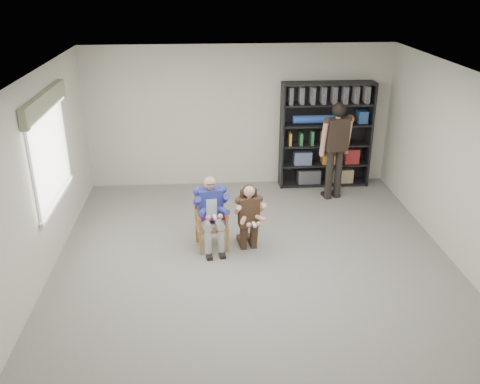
{
  "coord_description": "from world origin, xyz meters",
  "views": [
    {
      "loc": [
        -0.7,
        -6.24,
        4.05
      ],
      "look_at": [
        -0.2,
        0.6,
        1.05
      ],
      "focal_mm": 38.0,
      "sensor_mm": 36.0,
      "label": 1
    }
  ],
  "objects_px": {
    "armchair": "(211,221)",
    "kneeling_woman": "(249,218)",
    "standing_man": "(335,152)",
    "bookshelf": "(326,135)",
    "seated_man": "(211,213)"
  },
  "relations": [
    {
      "from": "seated_man",
      "to": "kneeling_woman",
      "type": "distance_m",
      "value": 0.59
    },
    {
      "from": "bookshelf",
      "to": "standing_man",
      "type": "relative_size",
      "value": 1.13
    },
    {
      "from": "armchair",
      "to": "standing_man",
      "type": "xyz_separation_m",
      "value": [
        2.37,
        1.74,
        0.47
      ]
    },
    {
      "from": "seated_man",
      "to": "bookshelf",
      "type": "xyz_separation_m",
      "value": [
        2.33,
        2.42,
        0.45
      ]
    },
    {
      "from": "seated_man",
      "to": "bookshelf",
      "type": "relative_size",
      "value": 0.57
    },
    {
      "from": "bookshelf",
      "to": "kneeling_woman",
      "type": "bearing_deg",
      "value": -124.53
    },
    {
      "from": "seated_man",
      "to": "standing_man",
      "type": "relative_size",
      "value": 0.64
    },
    {
      "from": "bookshelf",
      "to": "standing_man",
      "type": "distance_m",
      "value": 0.69
    },
    {
      "from": "armchair",
      "to": "kneeling_woman",
      "type": "distance_m",
      "value": 0.6
    },
    {
      "from": "armchair",
      "to": "bookshelf",
      "type": "distance_m",
      "value": 3.41
    },
    {
      "from": "kneeling_woman",
      "to": "standing_man",
      "type": "relative_size",
      "value": 0.59
    },
    {
      "from": "armchair",
      "to": "seated_man",
      "type": "relative_size",
      "value": 0.77
    },
    {
      "from": "seated_man",
      "to": "bookshelf",
      "type": "distance_m",
      "value": 3.39
    },
    {
      "from": "standing_man",
      "to": "bookshelf",
      "type": "bearing_deg",
      "value": 78.12
    },
    {
      "from": "armchair",
      "to": "kneeling_woman",
      "type": "bearing_deg",
      "value": -19.71
    }
  ]
}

